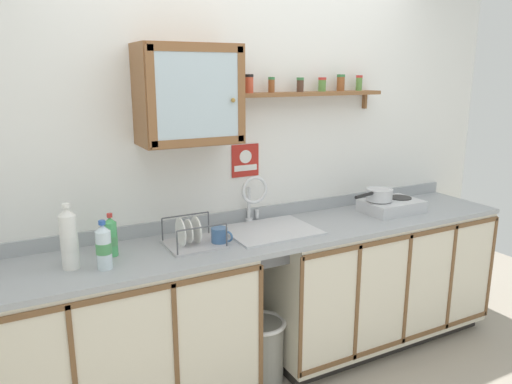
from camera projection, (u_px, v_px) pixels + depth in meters
name	position (u px, v px, depth m)	size (l,w,h in m)	color
back_wall	(247.00, 169.00, 3.09)	(3.96, 0.07, 2.50)	white
lower_cabinet_run	(115.00, 344.00, 2.59)	(1.47, 0.58, 0.90)	black
lower_cabinet_run_right	(376.00, 279.00, 3.41)	(1.65, 0.58, 0.90)	black
countertop	(270.00, 235.00, 2.91)	(3.32, 0.60, 0.03)	#9EA3A8
backsplash	(249.00, 214.00, 3.13)	(3.32, 0.02, 0.08)	#9EA3A8
sink	(269.00, 235.00, 2.95)	(0.52, 0.46, 0.46)	silver
hot_plate_stove	(391.00, 206.00, 3.33)	(0.39, 0.28, 0.09)	silver
saucepan	(379.00, 194.00, 3.28)	(0.34, 0.18, 0.08)	silver
bottle_water_clear_0	(104.00, 247.00, 2.35)	(0.08, 0.08, 0.24)	silver
bottle_soda_green_1	(111.00, 237.00, 2.52)	(0.06, 0.06, 0.23)	#4CB266
bottle_opaque_white_2	(69.00, 239.00, 2.34)	(0.08, 0.08, 0.32)	white
dish_rack	(192.00, 239.00, 2.68)	(0.30, 0.27, 0.17)	#B2B2B7
mug	(220.00, 236.00, 2.70)	(0.10, 0.12, 0.09)	#3F6699
wall_cabinet	(189.00, 95.00, 2.64)	(0.55, 0.31, 0.53)	brown
spice_shelf	(309.00, 91.00, 3.08)	(1.05, 0.14, 0.23)	brown
warning_sign	(245.00, 161.00, 3.04)	(0.18, 0.01, 0.20)	#B2261E
trash_bin	(262.00, 350.00, 2.98)	(0.30, 0.30, 0.40)	gray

